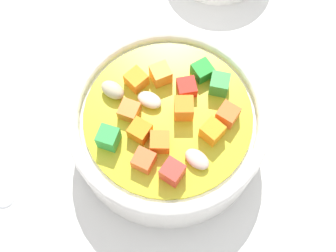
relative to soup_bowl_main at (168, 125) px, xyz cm
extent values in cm
cube|color=silver|center=(-0.01, 0.00, -4.20)|extent=(140.00, 140.00, 2.00)
cylinder|color=white|center=(-0.01, 0.00, -0.75)|extent=(17.68, 17.68, 4.91)
torus|color=white|center=(-0.01, 0.00, 2.07)|extent=(17.83, 17.83, 1.21)
cylinder|color=gold|center=(-0.01, 0.00, 1.91)|extent=(14.76, 14.76, 0.40)
cube|color=orange|center=(-0.76, -3.23, 2.69)|extent=(2.19, 2.19, 1.17)
cube|color=orange|center=(0.27, 1.36, 3.04)|extent=(1.84, 1.84, 1.87)
ellipsoid|color=#C7B68D|center=(-2.96, -4.38, 2.75)|extent=(2.60, 2.61, 1.28)
cube|color=red|center=(-2.11, 2.03, 2.69)|extent=(1.62, 1.62, 1.16)
ellipsoid|color=beige|center=(4.48, 1.62, 2.57)|extent=(2.65, 2.54, 0.93)
cube|color=orange|center=(1.30, -2.61, 2.82)|extent=(2.26, 2.26, 1.43)
cube|color=orange|center=(-3.58, -2.20, 2.80)|extent=(2.22, 2.22, 1.39)
cube|color=orange|center=(2.43, 3.31, 2.93)|extent=(2.25, 2.25, 1.64)
cube|color=green|center=(-3.49, 3.72, 2.74)|extent=(2.07, 2.07, 1.27)
cube|color=red|center=(5.33, -0.58, 3.01)|extent=(2.26, 2.26, 1.81)
cube|color=orange|center=(2.56, -1.13, 2.79)|extent=(1.88, 1.88, 1.35)
cube|color=green|center=(1.53, -5.26, 2.99)|extent=(2.17, 2.17, 1.76)
cube|color=orange|center=(1.13, 4.94, 2.86)|extent=(2.26, 2.26, 1.50)
ellipsoid|color=beige|center=(-1.53, -1.36, 2.56)|extent=(2.52, 2.65, 0.91)
cube|color=orange|center=(-3.71, 0.43, 2.87)|extent=(1.94, 1.94, 1.53)
cube|color=#E65A29|center=(3.89, -2.69, 2.77)|extent=(2.24, 2.24, 1.32)
cube|color=green|center=(-1.80, 4.87, 2.94)|extent=(2.09, 2.09, 1.65)
ellipsoid|color=silver|center=(2.70, -16.05, -2.84)|extent=(3.56, 3.06, 0.72)
camera|label=1|loc=(15.35, -2.70, 36.70)|focal=46.95mm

